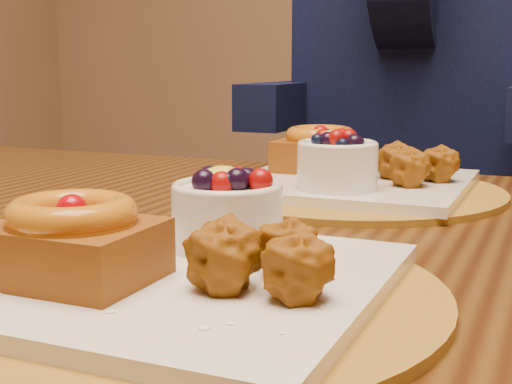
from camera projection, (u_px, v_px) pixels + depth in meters
dining_table at (288, 307)px, 0.71m from camera, size 1.60×0.90×0.76m
place_setting_near at (176, 264)px, 0.50m from camera, size 0.38×0.38×0.09m
place_setting_far at (348, 174)px, 0.89m from camera, size 0.38×0.38×0.09m
chair_far at (433, 271)px, 1.36m from camera, size 0.56×0.56×0.95m
diner at (418, 35)px, 1.41m from camera, size 0.56×0.53×0.91m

